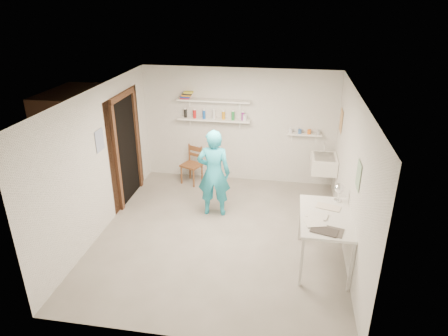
% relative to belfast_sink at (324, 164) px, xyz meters
% --- Properties ---
extents(floor, '(4.00, 4.50, 0.02)m').
position_rel_belfast_sink_xyz_m(floor, '(-1.75, -1.70, -0.71)').
color(floor, slate).
rests_on(floor, ground).
extents(ceiling, '(4.00, 4.50, 0.02)m').
position_rel_belfast_sink_xyz_m(ceiling, '(-1.75, -1.70, 1.71)').
color(ceiling, silver).
rests_on(ceiling, wall_back).
extents(wall_back, '(4.00, 0.02, 2.40)m').
position_rel_belfast_sink_xyz_m(wall_back, '(-1.75, 0.56, 0.50)').
color(wall_back, silver).
rests_on(wall_back, ground).
extents(wall_front, '(4.00, 0.02, 2.40)m').
position_rel_belfast_sink_xyz_m(wall_front, '(-1.75, -3.96, 0.50)').
color(wall_front, silver).
rests_on(wall_front, ground).
extents(wall_left, '(0.02, 4.50, 2.40)m').
position_rel_belfast_sink_xyz_m(wall_left, '(-3.76, -1.70, 0.50)').
color(wall_left, silver).
rests_on(wall_left, ground).
extents(wall_right, '(0.02, 4.50, 2.40)m').
position_rel_belfast_sink_xyz_m(wall_right, '(0.26, -1.70, 0.50)').
color(wall_right, silver).
rests_on(wall_right, ground).
extents(doorway_recess, '(0.02, 0.90, 2.00)m').
position_rel_belfast_sink_xyz_m(doorway_recess, '(-3.74, -0.65, 0.30)').
color(doorway_recess, black).
rests_on(doorway_recess, wall_left).
extents(corridor_box, '(1.40, 1.50, 2.10)m').
position_rel_belfast_sink_xyz_m(corridor_box, '(-4.45, -0.65, 0.35)').
color(corridor_box, brown).
rests_on(corridor_box, ground).
extents(door_lintel, '(0.06, 1.05, 0.10)m').
position_rel_belfast_sink_xyz_m(door_lintel, '(-3.72, -0.65, 1.35)').
color(door_lintel, brown).
rests_on(door_lintel, wall_left).
extents(door_jamb_near, '(0.06, 0.10, 2.00)m').
position_rel_belfast_sink_xyz_m(door_jamb_near, '(-3.72, -1.15, 0.30)').
color(door_jamb_near, brown).
rests_on(door_jamb_near, ground).
extents(door_jamb_far, '(0.06, 0.10, 2.00)m').
position_rel_belfast_sink_xyz_m(door_jamb_far, '(-3.72, -0.15, 0.30)').
color(door_jamb_far, brown).
rests_on(door_jamb_far, ground).
extents(shelf_lower, '(1.50, 0.22, 0.03)m').
position_rel_belfast_sink_xyz_m(shelf_lower, '(-2.25, 0.43, 0.65)').
color(shelf_lower, white).
rests_on(shelf_lower, wall_back).
extents(shelf_upper, '(1.50, 0.22, 0.03)m').
position_rel_belfast_sink_xyz_m(shelf_upper, '(-2.25, 0.43, 1.05)').
color(shelf_upper, white).
rests_on(shelf_upper, wall_back).
extents(ledge_shelf, '(0.70, 0.14, 0.03)m').
position_rel_belfast_sink_xyz_m(ledge_shelf, '(-0.40, 0.47, 0.42)').
color(ledge_shelf, white).
rests_on(ledge_shelf, wall_back).
extents(poster_left, '(0.01, 0.28, 0.36)m').
position_rel_belfast_sink_xyz_m(poster_left, '(-3.74, -1.65, 0.85)').
color(poster_left, '#334C7F').
rests_on(poster_left, wall_left).
extents(poster_right_a, '(0.01, 0.34, 0.42)m').
position_rel_belfast_sink_xyz_m(poster_right_a, '(0.24, 0.10, 0.85)').
color(poster_right_a, '#995933').
rests_on(poster_right_a, wall_right).
extents(poster_right_b, '(0.01, 0.30, 0.38)m').
position_rel_belfast_sink_xyz_m(poster_right_b, '(0.24, -2.25, 0.80)').
color(poster_right_b, '#3F724C').
rests_on(poster_right_b, wall_right).
extents(belfast_sink, '(0.48, 0.60, 0.30)m').
position_rel_belfast_sink_xyz_m(belfast_sink, '(0.00, 0.00, 0.00)').
color(belfast_sink, white).
rests_on(belfast_sink, wall_right).
extents(man, '(0.62, 0.43, 1.62)m').
position_rel_belfast_sink_xyz_m(man, '(-1.98, -1.02, 0.11)').
color(man, '#27A7C3').
rests_on(man, ground).
extents(wall_clock, '(0.29, 0.06, 0.29)m').
position_rel_belfast_sink_xyz_m(wall_clock, '(-1.96, -0.80, 0.38)').
color(wall_clock, beige).
rests_on(wall_clock, man).
extents(wooden_chair, '(0.49, 0.48, 0.82)m').
position_rel_belfast_sink_xyz_m(wooden_chair, '(-2.69, 0.17, -0.29)').
color(wooden_chair, brown).
rests_on(wooden_chair, ground).
extents(work_table, '(0.73, 1.22, 0.81)m').
position_rel_belfast_sink_xyz_m(work_table, '(-0.11, -2.21, -0.29)').
color(work_table, silver).
rests_on(work_table, ground).
extents(desk_lamp, '(0.15, 0.15, 0.15)m').
position_rel_belfast_sink_xyz_m(desk_lamp, '(0.09, -1.72, 0.33)').
color(desk_lamp, silver).
rests_on(desk_lamp, work_table).
extents(spray_cans, '(1.26, 0.06, 0.17)m').
position_rel_belfast_sink_xyz_m(spray_cans, '(-2.25, 0.43, 0.75)').
color(spray_cans, black).
rests_on(spray_cans, shelf_lower).
extents(book_stack, '(0.26, 0.14, 0.14)m').
position_rel_belfast_sink_xyz_m(book_stack, '(-2.81, 0.43, 1.14)').
color(book_stack, red).
rests_on(book_stack, shelf_upper).
extents(ledge_pots, '(0.48, 0.07, 0.09)m').
position_rel_belfast_sink_xyz_m(ledge_pots, '(-0.40, 0.47, 0.48)').
color(ledge_pots, silver).
rests_on(ledge_pots, ledge_shelf).
extents(papers, '(0.30, 0.22, 0.02)m').
position_rel_belfast_sink_xyz_m(papers, '(-0.11, -2.21, 0.13)').
color(papers, silver).
rests_on(papers, work_table).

